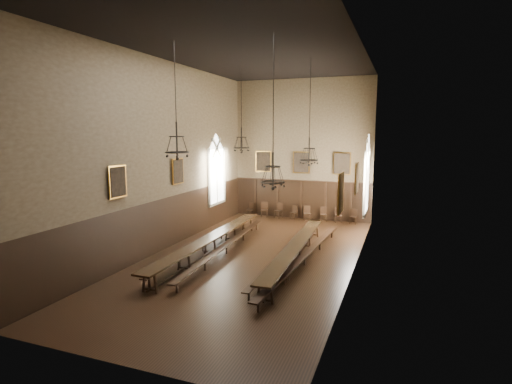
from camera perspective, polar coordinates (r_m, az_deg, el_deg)
The scene contains 34 objects.
floor at distance 18.34m, azimuth -0.51°, elevation -9.40°, with size 9.00×18.00×0.02m, color black.
ceiling at distance 17.76m, azimuth -0.56°, elevation 19.48°, with size 9.00×18.00×0.02m, color black.
wall_back at distance 26.08m, azimuth 6.58°, elevation 6.00°, with size 9.00×0.02×9.00m, color #756348.
wall_front at distance 9.65m, azimuth -19.99°, elevation 1.22°, with size 9.00×0.02×9.00m, color #756348.
wall_left at distance 19.55m, azimuth -13.03°, elevation 4.99°, with size 0.02×18.00×9.00m, color #756348.
wall_right at distance 16.42m, azimuth 14.37°, elevation 4.30°, with size 0.02×18.00×9.00m, color #756348.
wainscot_panelling at distance 17.99m, azimuth -0.52°, elevation -5.58°, with size 9.00×18.00×2.50m, color black, non-canonical shape.
table_left at distance 18.83m, azimuth -6.55°, elevation -7.62°, with size 0.84×10.67×0.83m.
table_right at distance 17.72m, azimuth 5.58°, elevation -8.73°, with size 1.07×9.99×0.78m.
bench_left_outer at distance 19.39m, azimuth -7.58°, elevation -7.54°, with size 0.88×10.22×0.46m.
bench_left_inner at distance 18.87m, azimuth -4.23°, elevation -7.91°, with size 0.88×10.46×0.47m.
bench_right_inner at distance 17.75m, azimuth 3.72°, elevation -9.09°, with size 0.55×9.34×0.42m.
bench_right_outer at distance 17.38m, azimuth 6.97°, elevation -9.38°, with size 1.00×10.74×0.48m.
chair_0 at distance 27.14m, azimuth -0.82°, elevation -2.86°, with size 0.48×0.48×0.89m.
chair_1 at distance 26.78m, azimuth 1.20°, elevation -2.95°, with size 0.54×0.54×0.99m.
chair_2 at distance 26.51m, azimuth 3.24°, elevation -3.07°, with size 0.57×0.57×1.00m.
chair_3 at distance 26.31m, azimuth 5.40°, elevation -3.28°, with size 0.48×0.48×0.86m.
chair_4 at distance 25.97m, azimuth 7.33°, elevation -3.43°, with size 0.53×0.53×0.93m.
chair_5 at distance 25.84m, azimuth 9.62°, elevation -3.55°, with size 0.48×0.48×0.91m.
chair_6 at distance 25.71m, azimuth 11.66°, elevation -3.65°, with size 0.52×0.52×0.93m.
chair_7 at distance 25.55m, azimuth 13.73°, elevation -3.81°, with size 0.45×0.45×0.91m.
chandelier_back_left at distance 20.83m, azimuth -2.10°, elevation 7.10°, with size 0.85×0.85×4.32m.
chandelier_back_right at distance 18.85m, azimuth 7.59°, elevation 5.48°, with size 0.85×0.85×4.81m.
chandelier_front_left at distance 15.65m, azimuth -11.23°, elevation 6.58°, with size 0.93×0.93×4.29m.
chandelier_front_right at distance 14.22m, azimuth 2.42°, elevation 2.81°, with size 0.86×0.86×5.28m.
portrait_back_0 at distance 26.75m, azimuth 1.05°, elevation 4.40°, with size 1.10×0.12×1.40m.
portrait_back_1 at distance 26.01m, azimuth 6.48°, elevation 4.22°, with size 1.10×0.12×1.40m.
portrait_back_2 at distance 25.51m, azimuth 12.17°, elevation 4.00°, with size 1.10×0.12×1.40m.
portrait_left_0 at distance 20.38m, azimuth -11.11°, elevation 2.93°, with size 0.12×1.00×1.30m.
portrait_left_1 at distance 16.73m, azimuth -19.15°, elevation 1.41°, with size 0.12×1.00×1.30m.
portrait_right_0 at distance 17.50m, azimuth 14.20°, elevation 1.92°, with size 0.12×1.00×1.30m.
portrait_right_1 at distance 13.07m, azimuth 12.04°, elevation -0.19°, with size 0.12×1.00×1.30m.
window_right at distance 21.98m, azimuth 15.60°, elevation 2.39°, with size 0.20×2.20×4.60m, color white, non-canonical shape.
window_left at distance 24.36m, azimuth -5.67°, elevation 3.24°, with size 0.20×2.20×4.60m, color white, non-canonical shape.
Camera 1 is at (6.22, -16.29, 5.65)m, focal length 28.00 mm.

